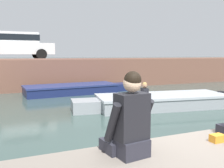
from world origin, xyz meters
The scene contains 8 objects.
ground_plane centered at (0.00, 5.33, 0.00)m, with size 400.00×400.00×0.00m, color #384C47.
far_quay_wall centered at (0.00, 13.67, 0.84)m, with size 60.00×6.00×1.67m, color brown.
far_wall_coping centered at (0.00, 10.79, 1.71)m, with size 60.00×0.24×0.08m, color #925F4C.
boat_moored_central_navy centered at (0.51, 9.38, 0.23)m, with size 5.48×1.93×0.46m.
motorboat_passing centered at (2.39, 4.84, 0.25)m, with size 5.91×2.45×0.97m.
car_left_inner_white centered at (-2.00, 12.72, 2.52)m, with size 4.10×2.08×1.54m.
person_seated_left centered at (-1.40, -0.39, 1.18)m, with size 0.56×0.57×0.96m.
snack_bag centered at (-0.15, -0.46, 0.86)m, with size 0.18×0.12×0.10m, color orange.
Camera 1 is at (-2.66, -2.84, 1.95)m, focal length 40.00 mm.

